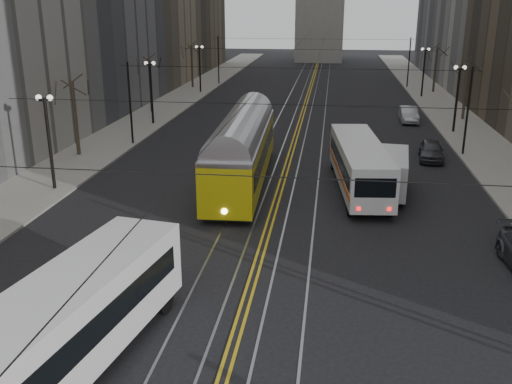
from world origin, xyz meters
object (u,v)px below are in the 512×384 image
(rear_bus, at_px, (359,167))
(sedan_silver, at_px, (408,114))
(cargo_van, at_px, (388,175))
(streetcar, at_px, (242,156))
(transit_bus, at_px, (50,345))
(sedan_grey, at_px, (431,150))

(rear_bus, height_order, sedan_silver, rear_bus)
(cargo_van, bearing_deg, streetcar, 179.36)
(transit_bus, distance_m, rear_bus, 22.69)
(streetcar, distance_m, rear_bus, 7.30)
(sedan_grey, bearing_deg, cargo_van, -108.37)
(sedan_grey, bearing_deg, streetcar, -144.10)
(streetcar, xyz_separation_m, sedan_grey, (12.81, 7.42, -1.09))
(rear_bus, bearing_deg, streetcar, 170.33)
(transit_bus, bearing_deg, cargo_van, 69.98)
(streetcar, xyz_separation_m, rear_bus, (7.28, -0.49, -0.32))
(streetcar, xyz_separation_m, sedan_silver, (12.83, 21.52, -1.08))
(streetcar, xyz_separation_m, cargo_van, (8.97, -1.13, -0.57))
(cargo_van, relative_size, sedan_silver, 1.26)
(streetcar, bearing_deg, rear_bus, -5.91)
(cargo_van, xyz_separation_m, sedan_grey, (3.84, 8.55, -0.52))
(sedan_grey, relative_size, sedan_silver, 0.95)
(transit_bus, height_order, sedan_silver, transit_bus)
(cargo_van, distance_m, sedan_grey, 9.39)
(cargo_van, bearing_deg, sedan_silver, 86.85)
(streetcar, relative_size, cargo_van, 2.75)
(transit_bus, bearing_deg, sedan_silver, 79.96)
(rear_bus, bearing_deg, transit_bus, -120.88)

